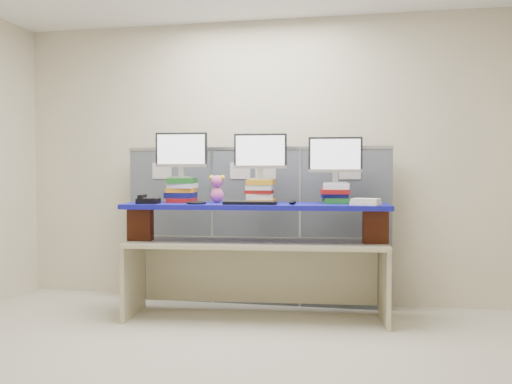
% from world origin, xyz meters
% --- Properties ---
extents(room, '(5.00, 4.00, 2.80)m').
position_xyz_m(room, '(0.00, 0.00, 1.40)').
color(room, beige).
rests_on(room, ground).
extents(cubicle_partition, '(2.60, 0.06, 1.53)m').
position_xyz_m(cubicle_partition, '(-0.00, 1.78, 0.77)').
color(cubicle_partition, '#4E535C').
rests_on(cubicle_partition, ground).
extents(desk, '(2.30, 0.87, 0.68)m').
position_xyz_m(desk, '(0.11, 1.23, 0.55)').
color(desk, '#C2B894').
rests_on(desk, ground).
extents(brick_pier_left, '(0.22, 0.13, 0.29)m').
position_xyz_m(brick_pier_left, '(-0.90, 1.08, 0.83)').
color(brick_pier_left, brown).
rests_on(brick_pier_left, desk).
extents(brick_pier_right, '(0.22, 0.13, 0.29)m').
position_xyz_m(brick_pier_right, '(1.13, 1.28, 0.83)').
color(brick_pier_right, brown).
rests_on(brick_pier_right, desk).
extents(blue_board, '(2.33, 0.79, 0.04)m').
position_xyz_m(blue_board, '(0.11, 1.23, 0.99)').
color(blue_board, '#100A82').
rests_on(blue_board, brick_pier_left).
extents(book_stack_left, '(0.27, 0.32, 0.22)m').
position_xyz_m(book_stack_left, '(-0.58, 1.29, 1.12)').
color(book_stack_left, maroon).
rests_on(book_stack_left, blue_board).
extents(book_stack_center, '(0.27, 0.31, 0.21)m').
position_xyz_m(book_stack_center, '(0.13, 1.35, 1.12)').
color(book_stack_center, orange).
rests_on(book_stack_center, blue_board).
extents(book_stack_right, '(0.29, 0.32, 0.17)m').
position_xyz_m(book_stack_right, '(0.79, 1.42, 1.10)').
color(book_stack_right, '#1D6F1E').
rests_on(book_stack_right, blue_board).
extents(monitor_left, '(0.47, 0.15, 0.41)m').
position_xyz_m(monitor_left, '(-0.59, 1.28, 1.47)').
color(monitor_left, '#A5A5AA').
rests_on(monitor_left, book_stack_left).
extents(monitor_center, '(0.47, 0.15, 0.41)m').
position_xyz_m(monitor_center, '(0.13, 1.35, 1.45)').
color(monitor_center, '#A5A5AA').
rests_on(monitor_center, book_stack_center).
extents(monitor_right, '(0.47, 0.15, 0.41)m').
position_xyz_m(monitor_right, '(0.78, 1.42, 1.42)').
color(monitor_right, '#A5A5AA').
rests_on(monitor_right, book_stack_right).
extents(keyboard, '(0.45, 0.17, 0.03)m').
position_xyz_m(keyboard, '(0.09, 1.07, 1.03)').
color(keyboard, black).
rests_on(keyboard, blue_board).
extents(mouse, '(0.10, 0.13, 0.04)m').
position_xyz_m(mouse, '(0.44, 1.14, 1.03)').
color(mouse, black).
rests_on(mouse, blue_board).
extents(desk_phone, '(0.20, 0.19, 0.08)m').
position_xyz_m(desk_phone, '(-0.80, 1.02, 1.04)').
color(desk_phone, black).
rests_on(desk_phone, blue_board).
extents(headset, '(0.21, 0.21, 0.02)m').
position_xyz_m(headset, '(-0.37, 1.05, 1.02)').
color(headset, black).
rests_on(headset, blue_board).
extents(plush_toy, '(0.15, 0.11, 0.25)m').
position_xyz_m(plush_toy, '(-0.25, 1.28, 1.14)').
color(plush_toy, '#E3569F').
rests_on(plush_toy, blue_board).
extents(binder_stack, '(0.26, 0.23, 0.05)m').
position_xyz_m(binder_stack, '(1.05, 1.19, 1.04)').
color(binder_stack, white).
rests_on(binder_stack, blue_board).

